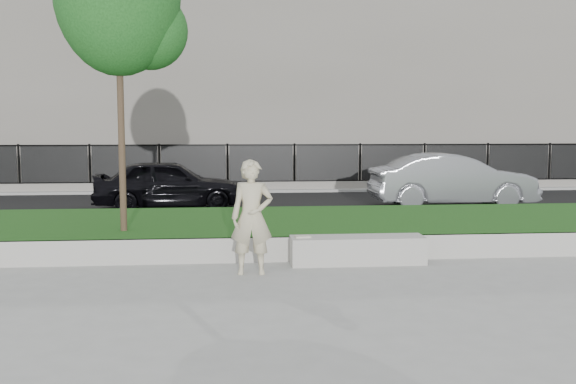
{
  "coord_description": "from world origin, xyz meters",
  "views": [
    {
      "loc": [
        -0.58,
        -9.03,
        2.15
      ],
      "look_at": [
        0.38,
        1.2,
        1.11
      ],
      "focal_mm": 40.0,
      "sensor_mm": 36.0,
      "label": 1
    }
  ],
  "objects": [
    {
      "name": "young_tree",
      "position": [
        -2.28,
        1.98,
        4.22
      ],
      "size": [
        2.15,
        2.05,
        5.26
      ],
      "color": "#38281C",
      "rests_on": "grass_bank"
    },
    {
      "name": "car_silver",
      "position": [
        5.34,
        7.42,
        0.75
      ],
      "size": [
        4.29,
        1.51,
        1.41
      ],
      "primitive_type": "imported",
      "rotation": [
        0.0,
        0.0,
        1.57
      ],
      "color": "gray",
      "rests_on": "street"
    },
    {
      "name": "grass_bank",
      "position": [
        0.0,
        3.0,
        0.2
      ],
      "size": [
        34.0,
        4.0,
        0.4
      ],
      "primitive_type": "cube",
      "color": "#0D340D",
      "rests_on": "ground"
    },
    {
      "name": "car_dark",
      "position": [
        -2.12,
        7.72,
        0.69
      ],
      "size": [
        3.88,
        1.74,
        1.29
      ],
      "primitive_type": "imported",
      "rotation": [
        0.0,
        0.0,
        1.63
      ],
      "color": "black",
      "rests_on": "street"
    },
    {
      "name": "street",
      "position": [
        0.0,
        8.5,
        0.02
      ],
      "size": [
        34.0,
        7.0,
        0.04
      ],
      "primitive_type": "cube",
      "color": "black",
      "rests_on": "ground"
    },
    {
      "name": "grass_kerb",
      "position": [
        0.0,
        1.04,
        0.2
      ],
      "size": [
        34.0,
        0.08,
        0.4
      ],
      "primitive_type": "cube",
      "color": "#A3A098",
      "rests_on": "ground"
    },
    {
      "name": "ground",
      "position": [
        0.0,
        0.0,
        0.0
      ],
      "size": [
        90.0,
        90.0,
        0.0
      ],
      "primitive_type": "plane",
      "color": "gray",
      "rests_on": "ground"
    },
    {
      "name": "stone_bench",
      "position": [
        1.44,
        0.8,
        0.22
      ],
      "size": [
        2.12,
        0.53,
        0.43
      ],
      "primitive_type": "cube",
      "color": "#A3A098",
      "rests_on": "ground"
    },
    {
      "name": "iron_fence",
      "position": [
        0.0,
        12.0,
        0.54
      ],
      "size": [
        32.0,
        0.3,
        1.5
      ],
      "color": "slate",
      "rests_on": "far_pavement"
    },
    {
      "name": "building_facade",
      "position": [
        0.0,
        20.0,
        5.0
      ],
      "size": [
        34.0,
        10.0,
        10.0
      ],
      "primitive_type": "cube",
      "color": "slate",
      "rests_on": "ground"
    },
    {
      "name": "far_pavement",
      "position": [
        0.0,
        13.0,
        0.06
      ],
      "size": [
        34.0,
        3.0,
        0.12
      ],
      "primitive_type": "cube",
      "color": "gray",
      "rests_on": "ground"
    },
    {
      "name": "book",
      "position": [
        0.57,
        0.8,
        0.45
      ],
      "size": [
        0.26,
        0.2,
        0.03
      ],
      "primitive_type": "cube",
      "rotation": [
        0.0,
        0.0,
        0.13
      ],
      "color": "beige",
      "rests_on": "stone_bench"
    },
    {
      "name": "man",
      "position": [
        -0.24,
        0.25,
        0.84
      ],
      "size": [
        0.63,
        0.42,
        1.68
      ],
      "primitive_type": "imported",
      "rotation": [
        0.0,
        0.0,
        -0.04
      ],
      "color": "#BFB693",
      "rests_on": "ground"
    }
  ]
}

